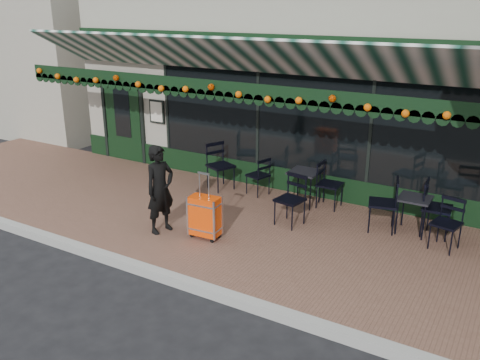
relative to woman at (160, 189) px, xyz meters
The scene contains 16 objects.
ground 1.91m from the woman, 38.85° to the right, with size 80.00×80.00×0.00m, color black.
sidewalk 1.82m from the woman, 36.26° to the left, with size 18.00×4.00×0.15m, color brown.
curb 1.92m from the woman, 40.92° to the right, with size 18.00×0.16×0.15m, color #9E9E99.
restaurant_building 7.04m from the woman, 79.16° to the left, with size 12.00×9.60×4.50m.
neighbor_building_left 13.69m from the woman, 149.28° to the left, with size 12.00×8.00×4.80m, color #9E9B8B.
woman is the anchor object (origin of this frame).
suitcase 0.91m from the woman, 10.79° to the left, with size 0.52×0.32×1.15m.
cafe_table_a 4.34m from the woman, 29.59° to the left, with size 0.53×0.53×0.65m.
cafe_table_b 2.90m from the woman, 55.90° to the left, with size 0.56×0.56×0.69m.
chair_a_left 3.84m from the woman, 31.18° to the left, with size 0.49×0.49×0.97m, color black, non-canonical shape.
chair_a_right 4.71m from the woman, 28.42° to the left, with size 0.49×0.49×0.98m, color black, non-canonical shape.
chair_a_front 4.72m from the woman, 22.10° to the left, with size 0.43×0.43×0.86m, color black, non-canonical shape.
chair_b_left 2.53m from the woman, 76.72° to the left, with size 0.40×0.40×0.81m, color black, non-canonical shape.
chair_b_right 3.30m from the woman, 50.07° to the left, with size 0.46×0.46×0.91m, color black, non-canonical shape.
chair_b_front 2.29m from the woman, 37.40° to the left, with size 0.46×0.46×0.93m, color black, non-canonical shape.
chair_solo 2.36m from the woman, 96.53° to the left, with size 0.50×0.50×1.00m, color black, non-canonical shape.
Camera 1 is at (3.98, -5.25, 3.92)m, focal length 38.00 mm.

